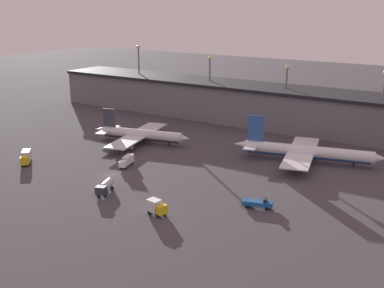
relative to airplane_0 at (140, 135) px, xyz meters
The scene contains 13 objects.
ground 32.79m from the airplane_0, 65.87° to the right, with size 600.00×600.00×0.00m, color #423F44.
terminal_building 49.43m from the airplane_0, 74.26° to the left, with size 174.13×21.94×15.40m.
airplane_0 is the anchor object (origin of this frame).
airplane_1 56.30m from the airplane_0, 11.47° to the left, with size 45.12×34.91×13.32m.
service_vehicle_1 64.32m from the airplane_0, 25.65° to the right, with size 7.56×4.35×2.55m.
service_vehicle_2 39.01m from the airplane_0, 112.49° to the right, with size 6.80×6.90×3.75m.
service_vehicle_3 59.55m from the airplane_0, 47.58° to the right, with size 5.08×3.05×3.51m.
service_vehicle_4 24.84m from the airplane_0, 60.26° to the right, with size 3.76×7.04×3.01m.
service_vehicle_5 45.83m from the airplane_0, 62.36° to the right, with size 4.69×7.40×2.85m.
lamp_post_0 63.39m from the airplane_0, 129.02° to the left, with size 1.80×1.80×28.45m.
lamp_post_1 49.70m from the airplane_0, 91.12° to the left, with size 1.80×1.80×25.66m.
lamp_post_2 59.54m from the airplane_0, 55.34° to the left, with size 1.80×1.80×24.20m.
lamp_post_3 84.55m from the airplane_0, 34.96° to the left, with size 1.80×1.80×24.85m.
Camera 1 is at (88.71, -94.46, 46.57)m, focal length 45.00 mm.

